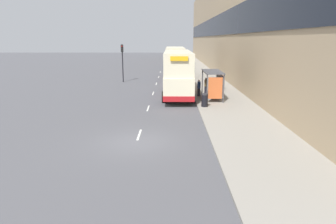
# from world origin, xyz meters

# --- Properties ---
(ground_plane) EXTENTS (220.00, 220.00, 0.00)m
(ground_plane) POSITION_xyz_m (0.00, 0.00, 0.00)
(ground_plane) COLOR #515156
(pavement) EXTENTS (5.00, 93.00, 0.14)m
(pavement) POSITION_xyz_m (6.50, 38.50, 0.07)
(pavement) COLOR gray
(pavement) RESTS_ON ground_plane
(terrace_facade) EXTENTS (3.10, 93.00, 16.65)m
(terrace_facade) POSITION_xyz_m (10.49, 38.50, 8.32)
(terrace_facade) COLOR tan
(terrace_facade) RESTS_ON ground_plane
(lane_mark_0) EXTENTS (0.12, 2.00, 0.01)m
(lane_mark_0) POSITION_xyz_m (0.00, 1.27, 0.01)
(lane_mark_0) COLOR silver
(lane_mark_0) RESTS_ON ground_plane
(lane_mark_1) EXTENTS (0.12, 2.00, 0.01)m
(lane_mark_1) POSITION_xyz_m (0.00, 8.12, 0.01)
(lane_mark_1) COLOR silver
(lane_mark_1) RESTS_ON ground_plane
(lane_mark_2) EXTENTS (0.12, 2.00, 0.01)m
(lane_mark_2) POSITION_xyz_m (0.00, 14.98, 0.01)
(lane_mark_2) COLOR silver
(lane_mark_2) RESTS_ON ground_plane
(lane_mark_3) EXTENTS (0.12, 2.00, 0.01)m
(lane_mark_3) POSITION_xyz_m (0.00, 21.83, 0.01)
(lane_mark_3) COLOR silver
(lane_mark_3) RESTS_ON ground_plane
(lane_mark_4) EXTENTS (0.12, 2.00, 0.01)m
(lane_mark_4) POSITION_xyz_m (0.00, 28.69, 0.01)
(lane_mark_4) COLOR silver
(lane_mark_4) RESTS_ON ground_plane
(lane_mark_5) EXTENTS (0.12, 2.00, 0.01)m
(lane_mark_5) POSITION_xyz_m (0.00, 35.54, 0.01)
(lane_mark_5) COLOR silver
(lane_mark_5) RESTS_ON ground_plane
(bus_shelter) EXTENTS (1.60, 4.20, 2.48)m
(bus_shelter) POSITION_xyz_m (5.77, 11.40, 1.88)
(bus_shelter) COLOR #4C4C51
(bus_shelter) RESTS_ON ground_plane
(double_decker_bus_near) EXTENTS (2.85, 10.90, 4.30)m
(double_decker_bus_near) POSITION_xyz_m (2.48, 13.73, 2.28)
(double_decker_bus_near) COLOR beige
(double_decker_bus_near) RESTS_ON ground_plane
(double_decker_bus_ahead) EXTENTS (2.85, 10.72, 4.30)m
(double_decker_bus_ahead) POSITION_xyz_m (2.40, 27.59, 2.28)
(double_decker_bus_ahead) COLOR beige
(double_decker_bus_ahead) RESTS_ON ground_plane
(car_0) EXTENTS (2.06, 3.88, 1.83)m
(car_0) POSITION_xyz_m (2.74, 43.23, 0.90)
(car_0) COLOR navy
(car_0) RESTS_ON ground_plane
(pedestrian_at_shelter) EXTENTS (0.32, 0.32, 1.61)m
(pedestrian_at_shelter) POSITION_xyz_m (7.38, 16.63, 0.96)
(pedestrian_at_shelter) COLOR #23232D
(pedestrian_at_shelter) RESTS_ON ground_plane
(pedestrian_1) EXTENTS (0.31, 0.31, 1.57)m
(pedestrian_1) POSITION_xyz_m (4.49, 12.81, 0.94)
(pedestrian_1) COLOR #23232D
(pedestrian_1) RESTS_ON ground_plane
(pedestrian_2) EXTENTS (0.31, 0.31, 1.58)m
(pedestrian_2) POSITION_xyz_m (5.30, 14.12, 0.95)
(pedestrian_2) COLOR #23232D
(pedestrian_2) RESTS_ON ground_plane
(litter_bin) EXTENTS (0.55, 0.55, 1.05)m
(litter_bin) POSITION_xyz_m (4.55, 8.22, 0.67)
(litter_bin) COLOR black
(litter_bin) RESTS_ON ground_plane
(traffic_light_far_kerb) EXTENTS (0.30, 0.32, 4.82)m
(traffic_light_far_kerb) POSITION_xyz_m (-4.40, 23.39, 3.24)
(traffic_light_far_kerb) COLOR black
(traffic_light_far_kerb) RESTS_ON ground_plane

